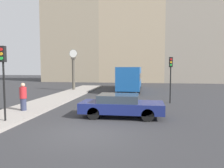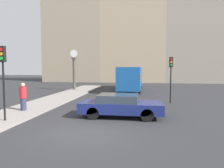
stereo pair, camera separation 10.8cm
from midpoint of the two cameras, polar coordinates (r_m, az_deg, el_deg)
name	(u,v)px [view 1 (the left image)]	position (r m, az deg, el deg)	size (l,w,h in m)	color
ground_plane	(87,132)	(9.44, -6.90, -12.44)	(120.00, 120.00, 0.00)	#2D2D30
sidewalk_corner	(61,97)	(19.84, -13.28, -3.38)	(2.78, 23.08, 0.15)	gray
building_row	(134,37)	(40.56, 5.78, 12.13)	(32.94, 5.00, 17.17)	gray
sedan_car	(121,105)	(12.00, 2.12, -5.55)	(4.49, 1.84, 1.25)	navy
bus_distant	(130,77)	(25.47, 4.69, 1.81)	(2.38, 9.10, 2.73)	#195199
traffic_light_near	(3,67)	(11.63, -26.77, 3.91)	(0.26, 0.24, 3.58)	black
traffic_light_far	(171,70)	(16.96, 14.91, 3.52)	(0.26, 0.24, 3.48)	black
street_clock	(73,70)	(25.42, -10.15, 3.65)	(0.96, 0.43, 4.61)	#4C473D
pedestrian_red_top	(23,97)	(14.07, -22.39, -3.12)	(0.40, 0.40, 1.65)	#2D334C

